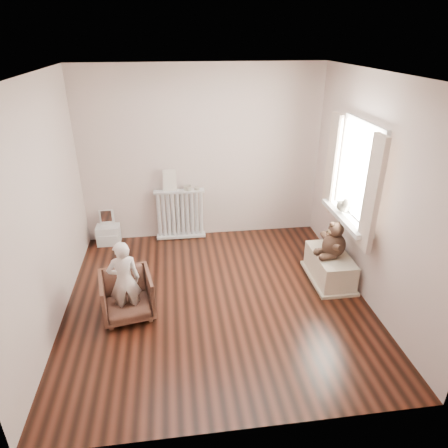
{
  "coord_description": "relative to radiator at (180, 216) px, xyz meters",
  "views": [
    {
      "loc": [
        -0.45,
        -3.99,
        2.97
      ],
      "look_at": [
        0.15,
        0.45,
        0.8
      ],
      "focal_mm": 32.0,
      "sensor_mm": 36.0,
      "label": 1
    }
  ],
  "objects": [
    {
      "name": "curtain_right",
      "position": [
        2.02,
        -0.81,
        1.0
      ],
      "size": [
        0.06,
        0.26,
        1.3
      ],
      "primitive_type": "cube",
      "color": "beige",
      "rests_on": "right_wall"
    },
    {
      "name": "tin_b",
      "position": [
        0.27,
        0.0,
        0.44
      ],
      "size": [
        0.08,
        0.08,
        0.04
      ],
      "primitive_type": "cylinder",
      "color": "#A59E8C",
      "rests_on": "radiator"
    },
    {
      "name": "toy_vanity",
      "position": [
        -1.11,
        -0.03,
        -0.11
      ],
      "size": [
        0.34,
        0.24,
        0.54
      ],
      "primitive_type": "cube",
      "color": "silver",
      "rests_on": "floor"
    },
    {
      "name": "armchair",
      "position": [
        -0.67,
        -1.83,
        -0.13
      ],
      "size": [
        0.66,
        0.67,
        0.52
      ],
      "primitive_type": "imported",
      "rotation": [
        0.0,
        0.0,
        0.19
      ],
      "color": "brown",
      "rests_on": "floor"
    },
    {
      "name": "tin_a",
      "position": [
        0.13,
        0.0,
        0.45
      ],
      "size": [
        0.11,
        0.11,
        0.07
      ],
      "primitive_type": "cylinder",
      "color": "#A59E8C",
      "rests_on": "radiator"
    },
    {
      "name": "curtain_left",
      "position": [
        2.02,
        -1.95,
        1.0
      ],
      "size": [
        0.06,
        0.26,
        1.3
      ],
      "primitive_type": "cube",
      "color": "beige",
      "rests_on": "right_wall"
    },
    {
      "name": "child",
      "position": [
        -0.67,
        -1.88,
        0.11
      ],
      "size": [
        0.39,
        0.29,
        0.96
      ],
      "primitive_type": "imported",
      "rotation": [
        0.0,
        0.0,
        3.33
      ],
      "color": "beige",
      "rests_on": "armchair"
    },
    {
      "name": "plush_cat",
      "position": [
        2.03,
        -1.29,
        0.61
      ],
      "size": [
        0.16,
        0.26,
        0.22
      ],
      "primitive_type": null,
      "rotation": [
        0.0,
        0.0,
        -0.02
      ],
      "color": "gray",
      "rests_on": "window_sill"
    },
    {
      "name": "toy_bench",
      "position": [
        1.89,
        -1.44,
        -0.19
      ],
      "size": [
        0.43,
        0.8,
        0.38
      ],
      "primitive_type": "cube",
      "color": "beige",
      "rests_on": "floor"
    },
    {
      "name": "teddy_bear",
      "position": [
        1.89,
        -1.47,
        0.28
      ],
      "size": [
        0.43,
        0.36,
        0.48
      ],
      "primitive_type": null,
      "rotation": [
        0.0,
        0.0,
        0.16
      ],
      "color": "#311F16",
      "rests_on": "toy_bench"
    },
    {
      "name": "front_wall",
      "position": [
        0.37,
        -3.48,
        0.91
      ],
      "size": [
        3.6,
        0.02,
        2.6
      ],
      "primitive_type": "cube",
      "color": "beige",
      "rests_on": "ground"
    },
    {
      "name": "radiator",
      "position": [
        0.0,
        0.0,
        0.0
      ],
      "size": [
        0.76,
        0.14,
        0.81
      ],
      "primitive_type": "cube",
      "color": "silver",
      "rests_on": "floor"
    },
    {
      "name": "left_wall",
      "position": [
        -1.43,
        -1.68,
        0.91
      ],
      "size": [
        0.02,
        3.6,
        2.6
      ],
      "primitive_type": "cube",
      "color": "beige",
      "rests_on": "ground"
    },
    {
      "name": "window_sill",
      "position": [
        2.04,
        -1.38,
        0.48
      ],
      "size": [
        0.22,
        1.1,
        0.06
      ],
      "primitive_type": "cube",
      "color": "silver",
      "rests_on": "right_wall"
    },
    {
      "name": "back_wall",
      "position": [
        0.37,
        0.12,
        0.91
      ],
      "size": [
        3.6,
        0.02,
        2.6
      ],
      "primitive_type": "cube",
      "color": "beige",
      "rests_on": "ground"
    },
    {
      "name": "window",
      "position": [
        2.13,
        -1.38,
        1.06
      ],
      "size": [
        0.03,
        0.9,
        1.1
      ],
      "primitive_type": "cube",
      "color": "white",
      "rests_on": "right_wall"
    },
    {
      "name": "ceiling",
      "position": [
        0.37,
        -1.68,
        2.21
      ],
      "size": [
        3.6,
        3.6,
        0.01
      ],
      "primitive_type": "cube",
      "color": "white",
      "rests_on": "ground"
    },
    {
      "name": "paper_doll",
      "position": [
        -0.13,
        0.0,
        0.58
      ],
      "size": [
        0.2,
        0.02,
        0.33
      ],
      "primitive_type": "cube",
      "color": "beige",
      "rests_on": "radiator"
    },
    {
      "name": "right_wall",
      "position": [
        2.17,
        -1.68,
        0.91
      ],
      "size": [
        0.02,
        3.6,
        2.6
      ],
      "primitive_type": "cube",
      "color": "beige",
      "rests_on": "ground"
    },
    {
      "name": "floor",
      "position": [
        0.37,
        -1.68,
        -0.39
      ],
      "size": [
        3.6,
        3.6,
        0.01
      ],
      "primitive_type": "cube",
      "color": "black",
      "rests_on": "ground"
    }
  ]
}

